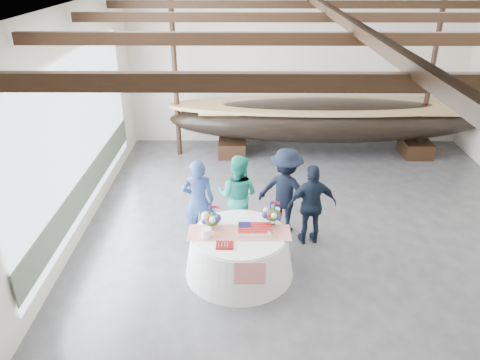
{
  "coord_description": "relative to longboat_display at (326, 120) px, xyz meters",
  "views": [
    {
      "loc": [
        -1.61,
        -7.87,
        5.34
      ],
      "look_at": [
        -1.68,
        0.63,
        1.22
      ],
      "focal_mm": 35.0,
      "sensor_mm": 36.0,
      "label": 1
    }
  ],
  "objects": [
    {
      "name": "guest_man_right",
      "position": [
        -0.99,
        -4.64,
        -0.22
      ],
      "size": [
        1.06,
        0.58,
        1.71
      ],
      "primitive_type": "imported",
      "rotation": [
        0.0,
        0.0,
        3.31
      ],
      "color": "black",
      "rests_on": "ground"
    },
    {
      "name": "guest_woman_blue",
      "position": [
        -3.25,
        -4.57,
        -0.18
      ],
      "size": [
        0.68,
        0.48,
        1.78
      ],
      "primitive_type": "imported",
      "rotation": [
        0.0,
        0.0,
        3.22
      ],
      "color": "navy",
      "rests_on": "ground"
    },
    {
      "name": "wall_left",
      "position": [
        -5.74,
        -4.9,
        1.18
      ],
      "size": [
        0.02,
        12.0,
        4.5
      ],
      "primitive_type": "cube",
      "color": "silver",
      "rests_on": "ground"
    },
    {
      "name": "guest_man_left",
      "position": [
        -1.48,
        -4.21,
        -0.14
      ],
      "size": [
        1.38,
        1.11,
        1.87
      ],
      "primitive_type": "imported",
      "rotation": [
        0.0,
        0.0,
        2.74
      ],
      "color": "black",
      "rests_on": "ground"
    },
    {
      "name": "wall_back",
      "position": [
        -0.74,
        1.1,
        1.18
      ],
      "size": [
        10.0,
        0.02,
        4.5
      ],
      "primitive_type": "cube",
      "color": "silver",
      "rests_on": "ground"
    },
    {
      "name": "floor",
      "position": [
        -0.74,
        -4.9,
        -1.07
      ],
      "size": [
        10.0,
        12.0,
        0.01
      ],
      "primitive_type": "cube",
      "color": "#3D3D42",
      "rests_on": "ground"
    },
    {
      "name": "guest_woman_teal",
      "position": [
        -2.47,
        -4.33,
        -0.18
      ],
      "size": [
        1.02,
        0.89,
        1.77
      ],
      "primitive_type": "imported",
      "rotation": [
        0.0,
        0.0,
        2.84
      ],
      "color": "teal",
      "rests_on": "ground"
    },
    {
      "name": "tabletop_items",
      "position": [
        -2.41,
        -5.53,
        -0.07
      ],
      "size": [
        1.84,
        0.99,
        0.4
      ],
      "color": "red",
      "rests_on": "banquet_table"
    },
    {
      "name": "longboat_display",
      "position": [
        0.0,
        0.0,
        0.0
      ],
      "size": [
        8.95,
        1.79,
        1.68
      ],
      "color": "black",
      "rests_on": "ground"
    },
    {
      "name": "pavilion_structure",
      "position": [
        -0.74,
        -4.07,
        2.93
      ],
      "size": [
        9.8,
        11.76,
        4.5
      ],
      "color": "black",
      "rests_on": "ground"
    },
    {
      "name": "ceiling",
      "position": [
        -0.74,
        -4.9,
        3.43
      ],
      "size": [
        10.0,
        12.0,
        0.01
      ],
      "primitive_type": "cube",
      "color": "white",
      "rests_on": "wall_back"
    },
    {
      "name": "open_bay",
      "position": [
        -5.69,
        -3.9,
        0.75
      ],
      "size": [
        0.03,
        7.0,
        3.2
      ],
      "color": "silver",
      "rests_on": "ground"
    },
    {
      "name": "banquet_table",
      "position": [
        -2.42,
        -5.68,
        -0.65
      ],
      "size": [
        1.99,
        1.99,
        0.85
      ],
      "color": "white",
      "rests_on": "ground"
    }
  ]
}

